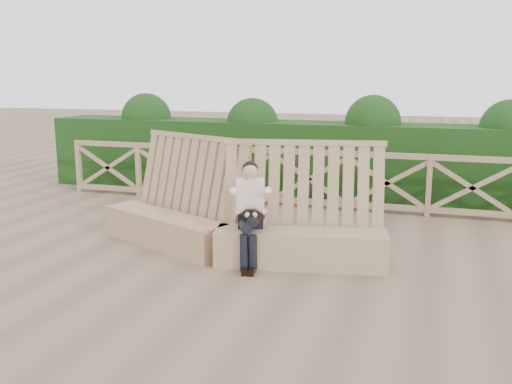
% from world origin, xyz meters
% --- Properties ---
extents(ground, '(60.00, 60.00, 0.00)m').
position_xyz_m(ground, '(0.00, 0.00, 0.00)').
color(ground, brown).
rests_on(ground, ground).
extents(bench, '(4.32, 1.63, 1.61)m').
position_xyz_m(bench, '(-0.38, 0.40, 0.40)').
color(bench, '#8D7150').
rests_on(bench, ground).
extents(woman, '(0.49, 0.82, 1.35)m').
position_xyz_m(woman, '(-0.01, 0.08, 0.74)').
color(woman, black).
rests_on(woman, ground).
extents(guardrail, '(10.10, 0.09, 1.10)m').
position_xyz_m(guardrail, '(0.00, 3.50, 0.55)').
color(guardrail, '#8D6E52').
rests_on(guardrail, ground).
extents(hedge, '(12.00, 1.20, 1.50)m').
position_xyz_m(hedge, '(0.00, 4.70, 0.75)').
color(hedge, black).
rests_on(hedge, ground).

